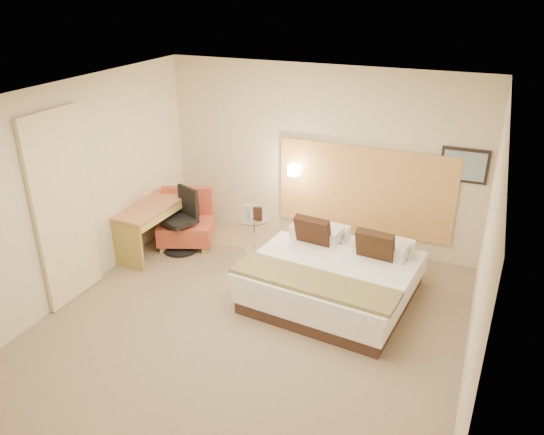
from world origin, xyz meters
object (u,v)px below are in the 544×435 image
at_px(bed, 334,276).
at_px(desk, 152,216).
at_px(side_table, 254,233).
at_px(lounge_chair, 186,223).
at_px(desk_chair, 182,225).

height_order(bed, desk, bed).
bearing_deg(side_table, lounge_chair, -172.32).
xyz_separation_m(bed, desk_chair, (-2.49, 0.40, 0.08)).
distance_m(lounge_chair, desk_chair, 0.23).
relative_size(desk, desk_chair, 1.28).
distance_m(bed, side_table, 1.66).
height_order(desk, desk_chair, desk_chair).
relative_size(side_table, desk_chair, 0.60).
bearing_deg(side_table, bed, -27.36).
xyz_separation_m(bed, lounge_chair, (-2.55, 0.62, 0.02)).
height_order(side_table, desk, desk).
distance_m(side_table, desk, 1.52).
distance_m(bed, desk, 2.85).
bearing_deg(bed, side_table, 152.64).
height_order(bed, lounge_chair, bed).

